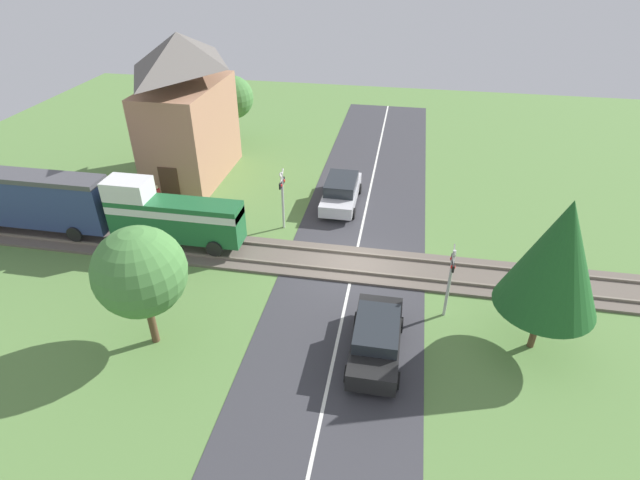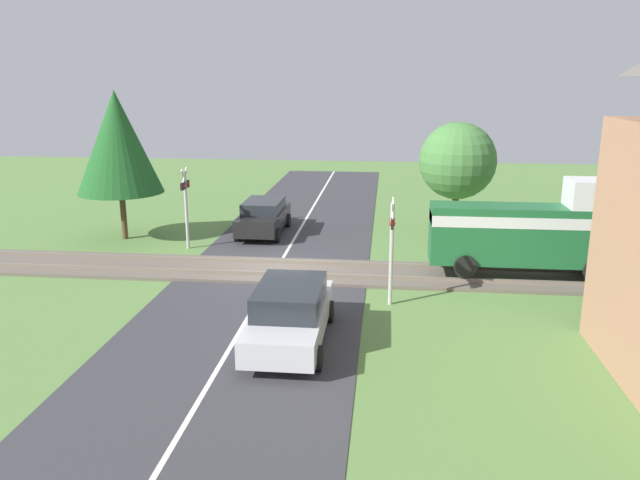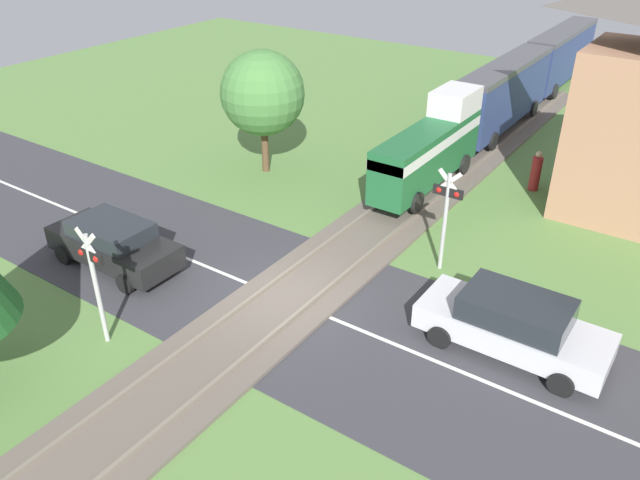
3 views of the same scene
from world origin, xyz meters
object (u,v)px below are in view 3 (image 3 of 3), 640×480
(crossing_signal_west_approach, at_px, (93,273))
(pedestrian_by_station, at_px, (536,172))
(car_far_side, at_px, (513,324))
(car_near_crossing, at_px, (113,243))
(crossing_signal_east_approach, at_px, (446,207))
(train, at_px, (513,87))

(crossing_signal_west_approach, height_order, pedestrian_by_station, crossing_signal_west_approach)
(crossing_signal_west_approach, bearing_deg, car_far_side, 32.40)
(car_near_crossing, height_order, crossing_signal_east_approach, crossing_signal_east_approach)
(crossing_signal_west_approach, bearing_deg, crossing_signal_east_approach, 55.39)
(crossing_signal_west_approach, distance_m, pedestrian_by_station, 16.19)
(car_near_crossing, bearing_deg, train, 73.95)
(train, relative_size, crossing_signal_west_approach, 7.45)
(car_near_crossing, xyz_separation_m, crossing_signal_east_approach, (8.12, 5.40, 1.26))
(car_near_crossing, xyz_separation_m, crossing_signal_west_approach, (2.66, -2.52, 1.26))
(crossing_signal_east_approach, distance_m, pedestrian_by_station, 7.21)
(pedestrian_by_station, bearing_deg, car_near_crossing, -124.76)
(train, height_order, crossing_signal_east_approach, train)
(train, xyz_separation_m, car_near_crossing, (-5.39, -18.72, -1.11))
(car_near_crossing, xyz_separation_m, pedestrian_by_station, (8.65, 12.46, -0.08))
(car_far_side, relative_size, crossing_signal_east_approach, 1.43)
(train, height_order, pedestrian_by_station, train)
(car_far_side, distance_m, crossing_signal_west_approach, 10.15)
(car_far_side, distance_m, crossing_signal_east_approach, 4.14)
(car_near_crossing, height_order, car_far_side, car_far_side)
(train, bearing_deg, crossing_signal_east_approach, -78.41)
(train, distance_m, crossing_signal_east_approach, 13.60)
(train, distance_m, crossing_signal_west_approach, 21.41)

